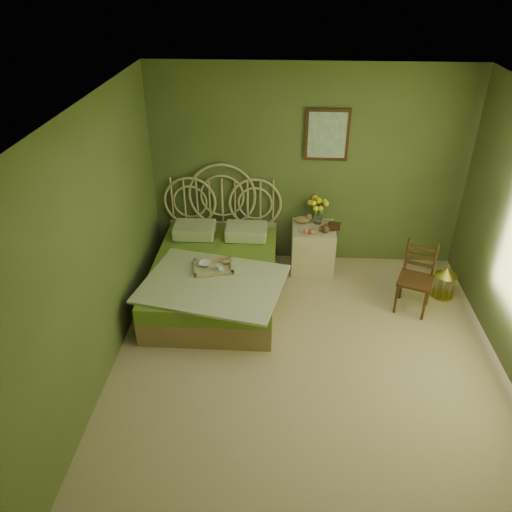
# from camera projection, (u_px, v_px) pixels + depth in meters

# --- Properties ---
(floor) EXTENTS (4.50, 4.50, 0.00)m
(floor) POSITION_uv_depth(u_px,v_px,m) (308.00, 370.00, 5.07)
(floor) COLOR #C6B08F
(floor) RESTS_ON ground
(ceiling) EXTENTS (4.50, 4.50, 0.00)m
(ceiling) POSITION_uv_depth(u_px,v_px,m) (326.00, 114.00, 3.73)
(ceiling) COLOR silver
(ceiling) RESTS_ON wall_back
(wall_back) EXTENTS (4.00, 0.00, 4.00)m
(wall_back) POSITION_uv_depth(u_px,v_px,m) (308.00, 169.00, 6.33)
(wall_back) COLOR #5C6A37
(wall_back) RESTS_ON floor
(wall_left) EXTENTS (0.00, 4.50, 4.50)m
(wall_left) POSITION_uv_depth(u_px,v_px,m) (93.00, 255.00, 4.50)
(wall_left) COLOR #5C6A37
(wall_left) RESTS_ON floor
(wall_art) EXTENTS (0.54, 0.04, 0.64)m
(wall_art) POSITION_uv_depth(u_px,v_px,m) (327.00, 135.00, 6.06)
(wall_art) COLOR #33200D
(wall_art) RESTS_ON wall_back
(bed) EXTENTS (1.72, 2.18, 1.35)m
(bed) POSITION_uv_depth(u_px,v_px,m) (215.00, 274.00, 6.07)
(bed) COLOR #A27E51
(bed) RESTS_ON floor
(nightstand) EXTENTS (0.55, 0.55, 1.04)m
(nightstand) POSITION_uv_depth(u_px,v_px,m) (313.00, 243.00, 6.57)
(nightstand) COLOR beige
(nightstand) RESTS_ON floor
(chair) EXTENTS (0.48, 0.48, 0.84)m
(chair) POSITION_uv_depth(u_px,v_px,m) (415.00, 272.00, 5.78)
(chair) COLOR #33200D
(chair) RESTS_ON floor
(birdcage) EXTENTS (0.27, 0.27, 0.40)m
(birdcage) POSITION_uv_depth(u_px,v_px,m) (444.00, 282.00, 6.09)
(birdcage) COLOR gold
(birdcage) RESTS_ON floor
(book_lower) EXTENTS (0.15, 0.21, 0.02)m
(book_lower) POSITION_uv_depth(u_px,v_px,m) (328.00, 227.00, 6.44)
(book_lower) COLOR #381E0F
(book_lower) RESTS_ON nightstand
(book_upper) EXTENTS (0.20, 0.24, 0.02)m
(book_upper) POSITION_uv_depth(u_px,v_px,m) (328.00, 225.00, 6.43)
(book_upper) COLOR #472819
(book_upper) RESTS_ON nightstand
(cereal_bowl) EXTENTS (0.17, 0.17, 0.04)m
(cereal_bowl) POSITION_uv_depth(u_px,v_px,m) (205.00, 264.00, 5.81)
(cereal_bowl) COLOR white
(cereal_bowl) RESTS_ON bed
(coffee_cup) EXTENTS (0.09, 0.09, 0.08)m
(coffee_cup) POSITION_uv_depth(u_px,v_px,m) (219.00, 268.00, 5.70)
(coffee_cup) COLOR white
(coffee_cup) RESTS_ON bed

